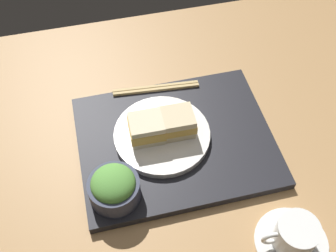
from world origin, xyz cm
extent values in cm
cube|color=tan|center=(0.00, 0.00, -1.50)|extent=(140.00, 100.00, 3.00)
cube|color=black|center=(-1.08, -4.44, 1.01)|extent=(42.08, 33.21, 2.03)
cylinder|color=white|center=(1.71, -5.57, 2.79)|extent=(20.95, 20.95, 1.52)
cube|color=beige|center=(-1.60, -5.59, 4.34)|extent=(7.17, 6.25, 1.57)
cube|color=gold|center=(-1.60, -5.59, 6.17)|extent=(7.62, 6.29, 2.10)
cube|color=beige|center=(-1.60, -5.59, 8.00)|extent=(7.17, 6.25, 1.57)
cube|color=beige|center=(5.02, -5.54, 4.24)|extent=(7.17, 6.25, 1.37)
cube|color=gold|center=(5.02, -5.54, 6.22)|extent=(7.45, 6.43, 2.58)
cube|color=beige|center=(5.02, -5.54, 8.19)|extent=(7.17, 6.25, 1.37)
cylinder|color=#33384C|center=(13.87, 6.08, 4.39)|extent=(10.17, 10.17, 4.72)
ellipsoid|color=#5B9E42|center=(13.87, 6.08, 6.75)|extent=(8.67, 8.67, 4.77)
cube|color=tan|center=(0.30, -20.01, 2.38)|extent=(20.62, 2.48, 0.70)
cube|color=tan|center=(0.38, -19.09, 2.38)|extent=(20.62, 2.48, 0.70)
cylinder|color=white|center=(-16.89, 22.60, 0.40)|extent=(13.96, 13.96, 0.80)
cylinder|color=white|center=(-16.89, 22.60, 3.81)|extent=(7.80, 7.80, 6.01)
cylinder|color=#382111|center=(-16.89, 22.60, 6.41)|extent=(7.18, 7.18, 0.40)
torus|color=white|center=(-12.40, 22.28, 3.81)|extent=(4.21, 1.09, 4.17)
camera|label=1|loc=(12.65, 45.56, 76.08)|focal=44.23mm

